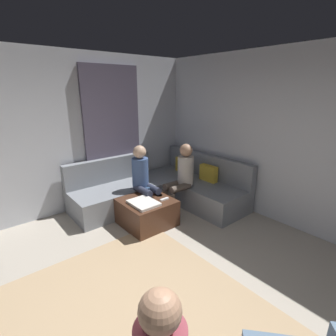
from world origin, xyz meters
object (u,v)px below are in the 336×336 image
Objects in this scene: ottoman at (147,212)px; person_on_couch_side at (144,178)px; coffee_mug at (148,190)px; sectional_couch at (163,189)px; game_remote at (164,199)px; person_on_couch_back at (181,175)px.

person_on_couch_side is (-0.33, 0.18, 0.45)m from ottoman.
ottoman is 0.38m from coffee_mug.
sectional_couch is 3.36× the size of ottoman.
game_remote is at bearing -36.79° from sectional_couch.
game_remote is 0.12× the size of person_on_couch_back.
person_on_couch_side is at bearing 62.70° from person_on_couch_back.
sectional_couch is at bearing 115.66° from coffee_mug.
sectional_couch is 0.86m from ottoman.
person_on_couch_back is (0.20, 0.58, 0.19)m from coffee_mug.
game_remote reaches higher than ottoman.
game_remote is at bearing 110.55° from person_on_couch_back.
person_on_couch_back is (0.45, 0.06, 0.38)m from sectional_couch.
coffee_mug reaches higher than ottoman.
person_on_couch_back is at bearing 110.55° from game_remote.
coffee_mug is 0.08× the size of person_on_couch_back.
game_remote is at bearing 50.71° from ottoman.
sectional_couch is at bearing 123.77° from ottoman.
person_on_couch_side reaches higher than ottoman.
coffee_mug is 0.64m from person_on_couch_back.
sectional_couch is 0.67m from person_on_couch_side.
coffee_mug is at bearing -64.34° from sectional_couch.
person_on_couch_back is at bearing 91.80° from ottoman.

